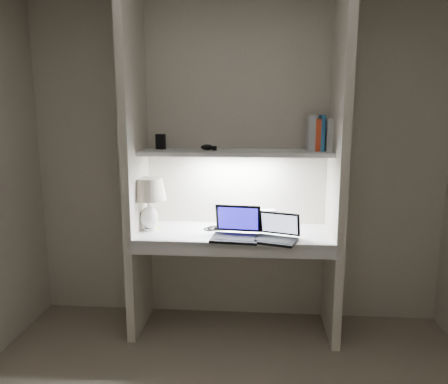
# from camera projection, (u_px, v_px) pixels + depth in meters

# --- Properties ---
(back_wall) EXTENTS (3.20, 0.01, 2.50)m
(back_wall) POSITION_uv_depth(u_px,v_px,m) (237.00, 163.00, 3.41)
(back_wall) COLOR beige
(back_wall) RESTS_ON floor
(alcove_panel_left) EXTENTS (0.06, 0.55, 2.50)m
(alcove_panel_left) POSITION_uv_depth(u_px,v_px,m) (135.00, 167.00, 3.20)
(alcove_panel_left) COLOR beige
(alcove_panel_left) RESTS_ON floor
(alcove_panel_right) EXTENTS (0.06, 0.55, 2.50)m
(alcove_panel_right) POSITION_uv_depth(u_px,v_px,m) (338.00, 169.00, 3.09)
(alcove_panel_right) COLOR beige
(alcove_panel_right) RESTS_ON floor
(desk) EXTENTS (1.40, 0.55, 0.04)m
(desk) POSITION_uv_depth(u_px,v_px,m) (234.00, 235.00, 3.24)
(desk) COLOR white
(desk) RESTS_ON alcove_panel_left
(desk_apron) EXTENTS (1.46, 0.03, 0.10)m
(desk_apron) POSITION_uv_depth(u_px,v_px,m) (232.00, 249.00, 2.99)
(desk_apron) COLOR silver
(desk_apron) RESTS_ON desk
(shelf) EXTENTS (1.40, 0.36, 0.03)m
(shelf) POSITION_uv_depth(u_px,v_px,m) (235.00, 153.00, 3.22)
(shelf) COLOR silver
(shelf) RESTS_ON back_wall
(strip_light) EXTENTS (0.60, 0.04, 0.02)m
(strip_light) POSITION_uv_depth(u_px,v_px,m) (235.00, 156.00, 3.22)
(strip_light) COLOR white
(strip_light) RESTS_ON shelf
(table_lamp) EXTENTS (0.27, 0.27, 0.40)m
(table_lamp) POSITION_uv_depth(u_px,v_px,m) (148.00, 195.00, 3.23)
(table_lamp) COLOR white
(table_lamp) RESTS_ON desk
(laptop_main) EXTENTS (0.35, 0.31, 0.22)m
(laptop_main) POSITION_uv_depth(u_px,v_px,m) (236.00, 231.00, 3.08)
(laptop_main) COLOR black
(laptop_main) RESTS_ON desk
(laptop_netbook) EXTENTS (0.35, 0.33, 0.19)m
(laptop_netbook) POSITION_uv_depth(u_px,v_px,m) (276.00, 234.00, 3.02)
(laptop_netbook) COLOR black
(laptop_netbook) RESTS_ON desk
(speaker) EXTENTS (0.12, 0.10, 0.15)m
(speaker) POSITION_uv_depth(u_px,v_px,m) (268.00, 219.00, 3.31)
(speaker) COLOR silver
(speaker) RESTS_ON desk
(mouse) EXTENTS (0.10, 0.09, 0.03)m
(mouse) POSITION_uv_depth(u_px,v_px,m) (219.00, 228.00, 3.29)
(mouse) COLOR black
(mouse) RESTS_ON desk
(cable_coil) EXTENTS (0.14, 0.14, 0.01)m
(cable_coil) POSITION_uv_depth(u_px,v_px,m) (214.00, 228.00, 3.32)
(cable_coil) COLOR black
(cable_coil) RESTS_ON desk
(sticky_note) EXTENTS (0.08, 0.08, 0.00)m
(sticky_note) POSITION_uv_depth(u_px,v_px,m) (154.00, 229.00, 3.31)
(sticky_note) COLOR yellow
(sticky_note) RESTS_ON desk
(book_row) EXTENTS (0.25, 0.17, 0.26)m
(book_row) POSITION_uv_depth(u_px,v_px,m) (324.00, 134.00, 3.19)
(book_row) COLOR silver
(book_row) RESTS_ON shelf
(shelf_box) EXTENTS (0.07, 0.06, 0.11)m
(shelf_box) POSITION_uv_depth(u_px,v_px,m) (161.00, 142.00, 3.31)
(shelf_box) COLOR black
(shelf_box) RESTS_ON shelf
(shelf_gadget) EXTENTS (0.12, 0.10, 0.04)m
(shelf_gadget) POSITION_uv_depth(u_px,v_px,m) (207.00, 147.00, 3.22)
(shelf_gadget) COLOR black
(shelf_gadget) RESTS_ON shelf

